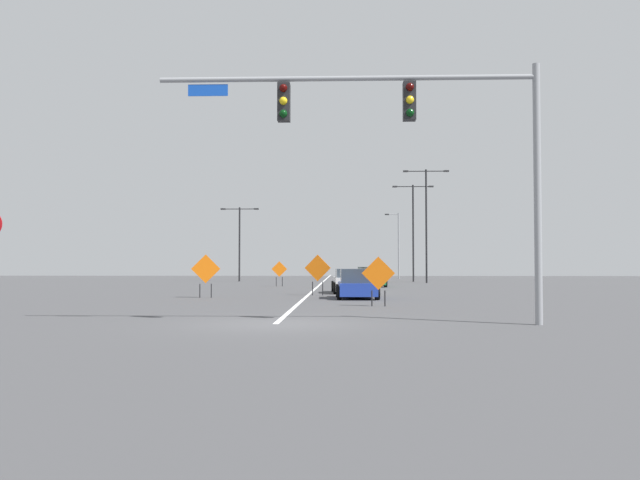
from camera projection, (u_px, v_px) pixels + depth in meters
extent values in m
plane|color=#444447|center=(275.00, 324.00, 17.95)|extent=(149.49, 149.49, 0.00)
cube|color=white|center=(322.00, 282.00, 59.43)|extent=(0.16, 83.05, 0.01)
cylinder|color=gray|center=(538.00, 193.00, 17.84)|extent=(0.20, 0.20, 7.05)
cylinder|color=gray|center=(346.00, 78.00, 18.13)|extent=(10.27, 0.14, 0.14)
cube|color=black|center=(409.00, 101.00, 18.05)|extent=(0.34, 0.32, 1.05)
sphere|color=#3A0503|center=(410.00, 87.00, 17.89)|extent=(0.22, 0.22, 0.22)
sphere|color=yellow|center=(410.00, 100.00, 17.88)|extent=(0.22, 0.22, 0.22)
sphere|color=black|center=(410.00, 113.00, 17.87)|extent=(0.22, 0.22, 0.22)
cube|color=black|center=(284.00, 102.00, 18.17)|extent=(0.34, 0.32, 1.05)
sphere|color=#3A0503|center=(283.00, 88.00, 18.01)|extent=(0.22, 0.22, 0.22)
sphere|color=yellow|center=(283.00, 101.00, 18.00)|extent=(0.22, 0.22, 0.22)
sphere|color=black|center=(283.00, 114.00, 17.98)|extent=(0.22, 0.22, 0.22)
cube|color=#1447B7|center=(208.00, 90.00, 18.25)|extent=(1.10, 0.03, 0.32)
cylinder|color=gray|center=(399.00, 246.00, 73.95)|extent=(0.16, 0.16, 7.34)
cylinder|color=gray|center=(393.00, 214.00, 74.10)|extent=(1.30, 0.08, 0.08)
cube|color=#262628|center=(387.00, 214.00, 74.13)|extent=(0.44, 0.24, 0.14)
cylinder|color=black|center=(426.00, 226.00, 57.63)|extent=(0.16, 0.16, 9.88)
cylinder|color=black|center=(416.00, 171.00, 57.83)|extent=(1.77, 0.08, 0.08)
cube|color=#262628|center=(406.00, 171.00, 57.86)|extent=(0.44, 0.24, 0.14)
cylinder|color=black|center=(436.00, 171.00, 57.77)|extent=(1.77, 0.08, 0.08)
cube|color=#262628|center=(446.00, 171.00, 57.74)|extent=(0.44, 0.24, 0.14)
cylinder|color=black|center=(239.00, 244.00, 62.80)|extent=(0.16, 0.16, 7.01)
cylinder|color=black|center=(231.00, 209.00, 62.95)|extent=(1.59, 0.08, 0.08)
cube|color=#262628|center=(223.00, 209.00, 62.98)|extent=(0.44, 0.24, 0.14)
cylinder|color=black|center=(248.00, 209.00, 62.90)|extent=(1.59, 0.08, 0.08)
cube|color=#262628|center=(256.00, 209.00, 62.87)|extent=(0.44, 0.24, 0.14)
cylinder|color=black|center=(413.00, 233.00, 61.85)|extent=(0.16, 0.16, 9.03)
cylinder|color=black|center=(404.00, 187.00, 62.04)|extent=(1.69, 0.08, 0.08)
cube|color=#262628|center=(395.00, 187.00, 62.06)|extent=(0.44, 0.24, 0.14)
cylinder|color=black|center=(422.00, 187.00, 61.98)|extent=(1.69, 0.08, 0.08)
cube|color=#262628|center=(431.00, 186.00, 61.95)|extent=(0.44, 0.24, 0.14)
cube|color=orange|center=(206.00, 269.00, 32.14)|extent=(1.40, 0.22, 1.40)
cylinder|color=black|center=(200.00, 291.00, 32.08)|extent=(0.05, 0.05, 0.68)
cylinder|color=black|center=(211.00, 291.00, 32.13)|extent=(0.05, 0.05, 0.68)
cube|color=orange|center=(279.00, 269.00, 48.76)|extent=(1.14, 0.11, 1.14)
cylinder|color=black|center=(276.00, 282.00, 48.72)|extent=(0.05, 0.05, 0.68)
cylinder|color=black|center=(282.00, 282.00, 48.73)|extent=(0.05, 0.05, 0.68)
cube|color=orange|center=(318.00, 268.00, 34.51)|extent=(1.38, 0.27, 1.39)
cylinder|color=black|center=(313.00, 289.00, 34.53)|extent=(0.05, 0.05, 0.72)
cylinder|color=black|center=(323.00, 289.00, 34.42)|extent=(0.05, 0.05, 0.72)
cube|color=orange|center=(378.00, 273.00, 25.63)|extent=(1.29, 0.13, 1.29)
cylinder|color=black|center=(372.00, 298.00, 25.62)|extent=(0.05, 0.05, 0.61)
cylinder|color=black|center=(385.00, 298.00, 25.57)|extent=(0.05, 0.05, 0.61)
cube|color=#1E389E|center=(357.00, 289.00, 31.56)|extent=(1.83, 4.02, 0.60)
cube|color=#333D47|center=(357.00, 276.00, 31.38)|extent=(1.61, 2.33, 0.65)
cylinder|color=black|center=(373.00, 290.00, 32.94)|extent=(0.24, 0.65, 0.64)
cylinder|color=black|center=(338.00, 290.00, 32.95)|extent=(0.24, 0.65, 0.64)
cylinder|color=black|center=(377.00, 293.00, 30.16)|extent=(0.24, 0.65, 0.64)
cylinder|color=black|center=(339.00, 293.00, 30.17)|extent=(0.24, 0.65, 0.64)
cube|color=gold|center=(367.00, 276.00, 62.05)|extent=(1.90, 4.49, 0.66)
cube|color=#333D47|center=(367.00, 270.00, 61.85)|extent=(1.68, 2.58, 0.56)
cylinder|color=black|center=(376.00, 278.00, 63.55)|extent=(0.23, 0.64, 0.64)
cylinder|color=black|center=(357.00, 278.00, 63.64)|extent=(0.23, 0.64, 0.64)
cylinder|color=black|center=(377.00, 279.00, 60.44)|extent=(0.23, 0.64, 0.64)
cylinder|color=black|center=(357.00, 279.00, 60.53)|extent=(0.23, 0.64, 0.64)
cube|color=white|center=(351.00, 284.00, 37.59)|extent=(2.08, 4.52, 0.73)
cube|color=#333D47|center=(351.00, 273.00, 37.39)|extent=(1.80, 2.49, 0.47)
cylinder|color=black|center=(365.00, 286.00, 39.15)|extent=(0.25, 0.65, 0.64)
cylinder|color=black|center=(333.00, 286.00, 39.12)|extent=(0.25, 0.65, 0.64)
cylinder|color=black|center=(370.00, 288.00, 36.04)|extent=(0.25, 0.65, 0.64)
cylinder|color=black|center=(335.00, 288.00, 36.01)|extent=(0.25, 0.65, 0.64)
cube|color=#196B38|center=(372.00, 280.00, 48.40)|extent=(1.84, 4.49, 0.56)
cube|color=#333D47|center=(372.00, 273.00, 48.20)|extent=(1.62, 2.46, 0.49)
cylinder|color=black|center=(382.00, 282.00, 49.94)|extent=(0.23, 0.64, 0.64)
cylinder|color=black|center=(359.00, 282.00, 49.96)|extent=(0.23, 0.64, 0.64)
cylinder|color=black|center=(386.00, 283.00, 46.83)|extent=(0.23, 0.64, 0.64)
cylinder|color=black|center=(361.00, 283.00, 46.85)|extent=(0.23, 0.64, 0.64)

